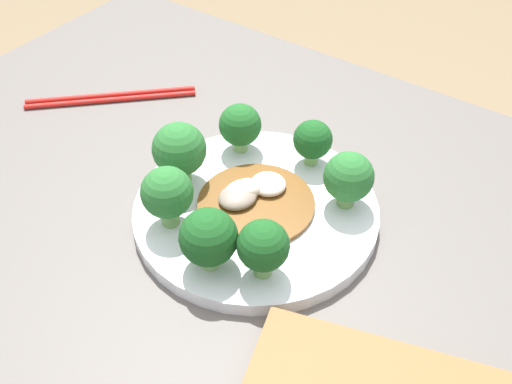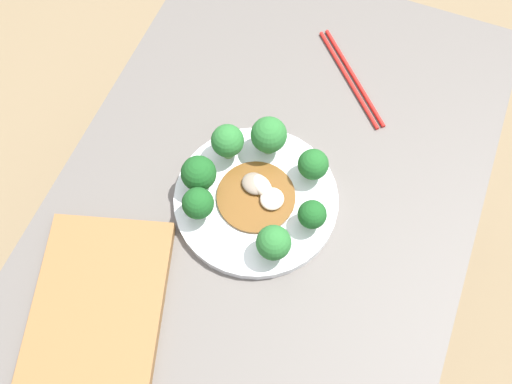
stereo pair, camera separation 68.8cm
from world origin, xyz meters
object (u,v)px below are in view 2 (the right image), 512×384
stirfry_center (259,193)px  cutting_board (98,308)px  broccoli_south (199,174)px  broccoli_southwest (227,141)px  chopsticks (351,78)px  broccoli_southeast (198,204)px  plate (256,200)px  broccoli_west (269,135)px  broccoli_northeast (274,243)px  broccoli_north (312,215)px  broccoli_northwest (313,165)px

stirfry_center → cutting_board: bearing=-31.2°
broccoli_south → cutting_board: (0.24, -0.06, -0.04)m
broccoli_southwest → chopsticks: size_ratio=0.39×
broccoli_southwest → broccoli_southeast: size_ratio=1.09×
plate → stirfry_center: (-0.01, 0.00, 0.01)m
broccoli_south → broccoli_west: (-0.10, 0.08, 0.01)m
broccoli_south → broccoli_west: size_ratio=0.90×
plate → broccoli_west: bearing=-171.4°
plate → stirfry_center: stirfry_center is taller
stirfry_center → cutting_board: 0.30m
broccoli_northeast → broccoli_north: broccoli_northeast is taller
stirfry_center → cutting_board: (0.26, -0.16, -0.01)m
broccoli_southeast → chopsticks: (-0.35, 0.14, -0.05)m
broccoli_southeast → cutting_board: (0.19, -0.08, -0.04)m
cutting_board → broccoli_west: bearing=157.9°
broccoli_southwest → broccoli_southeast: 0.12m
broccoli_southeast → plate: bearing=129.3°
broccoli_northwest → broccoli_west: size_ratio=0.81×
broccoli_northwest → stirfry_center: bearing=-45.4°
broccoli_north → broccoli_west: broccoli_west is taller
broccoli_northwest → broccoli_southeast: broccoli_southeast is taller
broccoli_west → stirfry_center: 0.10m
broccoli_northwest → broccoli_south: 0.18m
broccoli_northeast → cutting_board: bearing=-50.4°
broccoli_west → broccoli_southeast: 0.16m
broccoli_north → cutting_board: broccoli_north is taller
broccoli_southwest → broccoli_west: size_ratio=0.94×
broccoli_northwest → broccoli_northeast: bearing=-4.3°
plate → broccoli_southwest: bearing=-128.9°
broccoli_south → chopsticks: (-0.30, 0.16, -0.05)m
broccoli_northwest → stirfry_center: broccoli_northwest is taller
broccoli_north → broccoli_southeast: bearing=-74.0°
plate → broccoli_northeast: broccoli_northeast is taller
broccoli_west → cutting_board: size_ratio=0.23×
broccoli_north → broccoli_southwest: size_ratio=0.81×
broccoli_northeast → broccoli_northwest: bearing=175.7°
broccoli_southwest → chopsticks: 0.28m
broccoli_north → chopsticks: (-0.30, -0.03, -0.05)m
broccoli_northwest → broccoli_west: (-0.02, -0.08, 0.01)m
plate → broccoli_northeast: size_ratio=4.07×
broccoli_southwest → broccoli_west: bearing=120.0°
broccoli_northwest → broccoli_north: broccoli_northwest is taller
broccoli_northwest → broccoli_southeast: 0.19m
broccoli_northeast → broccoli_north: size_ratio=1.16×
chopsticks → broccoli_northeast: bearing=-1.8°
plate → broccoli_south: bearing=-83.3°
broccoli_southeast → chopsticks: size_ratio=0.36×
plate → broccoli_northeast: (0.08, 0.06, 0.05)m
broccoli_north → chopsticks: size_ratio=0.31×
broccoli_northeast → broccoli_west: broccoli_west is taller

